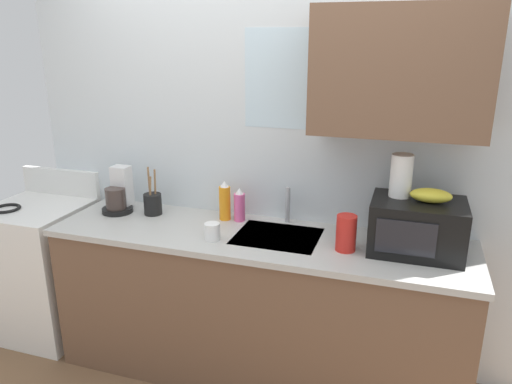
{
  "coord_description": "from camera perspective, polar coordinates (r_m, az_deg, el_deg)",
  "views": [
    {
      "loc": [
        0.78,
        -2.38,
        1.95
      ],
      "look_at": [
        0.0,
        0.0,
        1.15
      ],
      "focal_mm": 34.06,
      "sensor_mm": 36.0,
      "label": 1
    }
  ],
  "objects": [
    {
      "name": "banana_bunch",
      "position": [
        2.54,
        19.86,
        -0.38
      ],
      "size": [
        0.2,
        0.11,
        0.07
      ],
      "primitive_type": "ellipsoid",
      "color": "gold",
      "rests_on": "microwave"
    },
    {
      "name": "coffee_maker",
      "position": [
        3.16,
        -15.8,
        -0.34
      ],
      "size": [
        0.19,
        0.21,
        0.28
      ],
      "color": "black",
      "rests_on": "counter_unit"
    },
    {
      "name": "sink_faucet",
      "position": [
        2.86,
        3.74,
        -1.53
      ],
      "size": [
        0.03,
        0.03,
        0.22
      ],
      "primitive_type": "cylinder",
      "color": "#B2B5BA",
      "rests_on": "counter_unit"
    },
    {
      "name": "microwave",
      "position": [
        2.59,
        18.36,
        -3.87
      ],
      "size": [
        0.46,
        0.35,
        0.27
      ],
      "color": "black",
      "rests_on": "counter_unit"
    },
    {
      "name": "counter_unit",
      "position": [
        2.91,
        0.05,
        -13.1
      ],
      "size": [
        2.35,
        0.63,
        0.9
      ],
      "color": "brown",
      "rests_on": "ground"
    },
    {
      "name": "stove_range",
      "position": [
        3.63,
        -23.74,
        -8.17
      ],
      "size": [
        0.6,
        0.6,
        1.08
      ],
      "color": "white",
      "rests_on": "ground"
    },
    {
      "name": "mug_white",
      "position": [
        2.64,
        -5.16,
        -4.66
      ],
      "size": [
        0.08,
        0.08,
        0.09
      ],
      "primitive_type": "cylinder",
      "color": "white",
      "rests_on": "counter_unit"
    },
    {
      "name": "dish_soap_bottle_orange",
      "position": [
        2.9,
        -3.69,
        -1.12
      ],
      "size": [
        0.07,
        0.07,
        0.24
      ],
      "color": "orange",
      "rests_on": "counter_unit"
    },
    {
      "name": "dish_soap_bottle_pink",
      "position": [
        2.89,
        -1.95,
        -1.6
      ],
      "size": [
        0.07,
        0.07,
        0.2
      ],
      "color": "#E55999",
      "rests_on": "counter_unit"
    },
    {
      "name": "kitchen_wall_assembly",
      "position": [
        2.83,
        4.33,
        5.43
      ],
      "size": [
        3.12,
        0.42,
        2.5
      ],
      "color": "silver",
      "rests_on": "ground"
    },
    {
      "name": "paper_towel_roll",
      "position": [
        2.56,
        16.68,
        1.85
      ],
      "size": [
        0.11,
        0.11,
        0.22
      ],
      "primitive_type": "cylinder",
      "color": "white",
      "rests_on": "microwave"
    },
    {
      "name": "utensil_crock",
      "position": [
        3.06,
        -12.03,
        -1.3
      ],
      "size": [
        0.11,
        0.11,
        0.3
      ],
      "color": "black",
      "rests_on": "counter_unit"
    },
    {
      "name": "cereal_canister",
      "position": [
        2.53,
        10.54,
        -4.76
      ],
      "size": [
        0.1,
        0.1,
        0.19
      ],
      "primitive_type": "cylinder",
      "color": "red",
      "rests_on": "counter_unit"
    }
  ]
}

